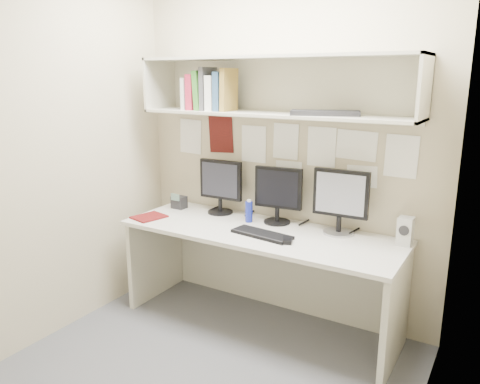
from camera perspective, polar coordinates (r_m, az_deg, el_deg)
The scene contains 19 objects.
floor at distance 3.15m, azimuth -3.73°, elevation -20.68°, with size 2.40×2.00×0.01m, color #4D4E53.
wall_back at distance 3.49m, azimuth 5.33°, elevation 5.88°, with size 2.40×0.02×2.60m, color tan.
wall_front at distance 1.93m, azimuth -21.50°, elevation -1.66°, with size 2.40×0.02×2.60m, color tan.
wall_left at distance 3.46m, azimuth -20.75°, elevation 4.97°, with size 0.02×2.00×2.60m, color tan.
wall_right at distance 2.19m, azimuth 22.48°, elevation 0.06°, with size 0.02×2.00×2.60m, color tan.
desk at distance 3.45m, azimuth 2.41°, elevation -10.38°, with size 2.00×0.70×0.73m.
overhead_hutch at distance 3.33m, azimuth 4.42°, elevation 12.77°, with size 2.00×0.38×0.40m.
pinned_papers at distance 3.49m, azimuth 5.27°, elevation 5.06°, with size 1.92×0.01×0.48m, color white, non-canonical shape.
monitor_left at distance 3.67m, azimuth -2.38°, elevation 0.98°, with size 0.36×0.20×0.42m.
monitor_center at distance 3.43m, azimuth 4.67°, elevation -0.05°, with size 0.36×0.20×0.42m.
monitor_right at distance 3.25m, azimuth 12.15°, elevation -0.84°, with size 0.38×0.21×0.45m.
keyboard at distance 3.19m, azimuth 2.69°, elevation -5.17°, with size 0.43×0.15×0.02m, color black.
mouse at distance 3.07m, azimuth 5.81°, elevation -5.93°, with size 0.06×0.09×0.03m, color black.
speaker at distance 3.18m, azimuth 19.50°, elevation -4.53°, with size 0.09×0.10×0.18m.
blue_bottle at distance 3.47m, azimuth 1.10°, elevation -2.38°, with size 0.05×0.05×0.17m.
maroon_notebook at distance 3.66m, azimuth -11.02°, elevation -3.00°, with size 0.19×0.23×0.01m, color #5C0F10.
desk_phone at distance 3.87m, azimuth -7.44°, elevation -1.23°, with size 0.11×0.10×0.13m.
book_stack at distance 3.51m, azimuth -3.73°, elevation 12.14°, with size 0.39×0.19×0.31m.
hutch_tray at distance 3.10m, azimuth 10.33°, elevation 9.47°, with size 0.44×0.17×0.03m, color black.
Camera 1 is at (1.49, -2.12, 1.79)m, focal length 35.00 mm.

